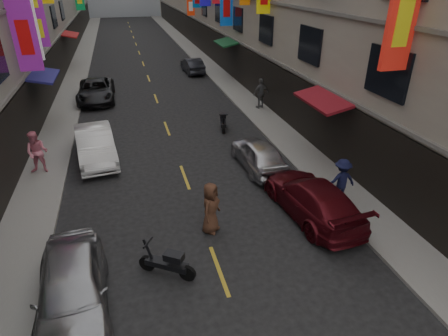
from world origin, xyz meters
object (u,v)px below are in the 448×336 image
car_left_far (96,91)px  car_right_mid (259,154)px  car_right_near (312,198)px  car_right_far (192,66)px  car_left_mid (95,144)px  car_left_near (72,289)px  pedestrian_lfar (37,152)px  pedestrian_rnear (341,180)px  pedestrian_rfar (261,93)px  pedestrian_crossing (211,208)px  scooter_crossing (168,263)px  scooter_far_right (223,122)px

car_left_far → car_right_mid: car_left_far is taller
car_right_near → car_right_far: 22.98m
car_left_mid → car_right_near: (7.73, -6.89, -0.07)m
car_left_near → car_left_far: car_left_near is taller
pedestrian_lfar → car_right_near: bearing=-19.4°
car_right_mid → car_right_near: bearing=96.4°
pedestrian_lfar → pedestrian_rnear: bearing=-14.4°
car_right_far → pedestrian_rfar: size_ratio=2.05×
car_right_mid → car_right_far: size_ratio=1.01×
pedestrian_rnear → car_right_far: bearing=-82.7°
car_left_mid → pedestrian_crossing: size_ratio=2.52×
pedestrian_lfar → pedestrian_rfar: 13.69m
car_left_mid → pedestrian_lfar: bearing=-164.4°
car_right_mid → pedestrian_rfar: bearing=-112.8°
scooter_crossing → pedestrian_lfar: 8.98m
car_left_mid → car_right_mid: size_ratio=1.16×
car_left_near → pedestrian_rfar: bearing=50.0°
car_left_far → car_right_far: car_left_far is taller
pedestrian_lfar → pedestrian_crossing: size_ratio=1.03×
scooter_far_right → car_right_mid: size_ratio=0.44×
scooter_crossing → pedestrian_lfar: size_ratio=0.82×
scooter_crossing → pedestrian_lfar: pedestrian_lfar is taller
pedestrian_crossing → pedestrian_rfar: bearing=11.4°
scooter_crossing → car_right_mid: car_right_mid is taller
scooter_crossing → pedestrian_lfar: (-4.56, 7.71, 0.62)m
scooter_crossing → car_right_far: 25.35m
car_left_far → car_right_near: bearing=-63.6°
scooter_crossing → pedestrian_crossing: 2.52m
scooter_crossing → pedestrian_rnear: pedestrian_rnear is taller
pedestrian_rfar → car_left_near: bearing=39.3°
car_right_mid → scooter_far_right: bearing=-88.8°
scooter_crossing → scooter_far_right: (4.60, 10.89, 0.00)m
scooter_crossing → scooter_far_right: bearing=11.2°
car_right_mid → pedestrian_lfar: pedestrian_lfar is taller
pedestrian_rnear → car_right_near: bearing=21.9°
car_left_far → scooter_crossing: bearing=-81.6°
car_left_near → car_right_far: size_ratio=1.11×
scooter_crossing → car_right_mid: bearing=-6.1°
car_left_mid → scooter_crossing: bearing=-82.1°
scooter_crossing → scooter_far_right: same height
car_left_mid → pedestrian_crossing: bearing=-66.7°
car_right_mid → pedestrian_crossing: 5.13m
car_right_mid → pedestrian_lfar: size_ratio=2.12×
car_left_near → pedestrian_rnear: 9.84m
car_left_near → car_right_mid: size_ratio=1.10×
car_left_far → pedestrian_lfar: bearing=-100.2°
car_left_mid → pedestrian_rnear: pedestrian_rnear is taller
scooter_far_right → car_right_far: 13.88m
car_right_near → pedestrian_lfar: size_ratio=2.55×
car_left_near → car_right_near: 8.36m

